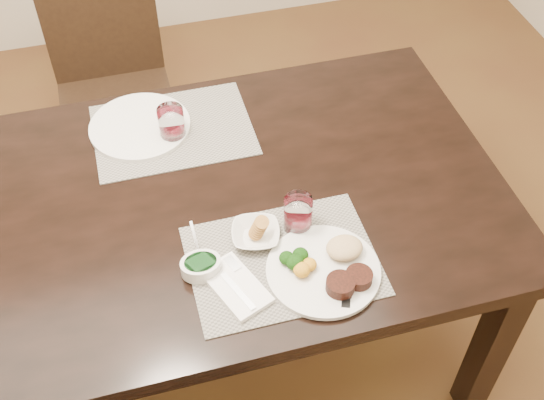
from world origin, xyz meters
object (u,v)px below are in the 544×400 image
object	(u,v)px
chair_far	(112,78)
dinner_plate	(329,268)
cracker_bowl	(256,234)
steak_knife	(342,281)
far_plate	(140,126)
wine_glass_near	(298,215)

from	to	relation	value
chair_far	dinner_plate	xyz separation A→B (m)	(0.43, -1.25, 0.27)
cracker_bowl	chair_far	bearing A→B (deg)	104.48
dinner_plate	steak_knife	world-z (taller)	dinner_plate
dinner_plate	cracker_bowl	world-z (taller)	cracker_bowl
dinner_plate	cracker_bowl	distance (m)	0.21
chair_far	cracker_bowl	distance (m)	1.17
chair_far	far_plate	size ratio (longest dim) A/B	3.02
dinner_plate	far_plate	world-z (taller)	dinner_plate
steak_knife	wine_glass_near	world-z (taller)	wine_glass_near
cracker_bowl	far_plate	distance (m)	0.55
dinner_plate	cracker_bowl	bearing A→B (deg)	142.39
chair_far	wine_glass_near	world-z (taller)	chair_far
cracker_bowl	wine_glass_near	size ratio (longest dim) A/B	1.46
chair_far	far_plate	bearing A→B (deg)	-84.39
far_plate	wine_glass_near	bearing A→B (deg)	-55.25
cracker_bowl	steak_knife	bearing A→B (deg)	-48.66
wine_glass_near	cracker_bowl	bearing A→B (deg)	-175.53
cracker_bowl	far_plate	size ratio (longest dim) A/B	0.49
cracker_bowl	dinner_plate	bearing A→B (deg)	-45.98
dinner_plate	far_plate	xyz separation A→B (m)	(-0.37, 0.65, -0.01)
dinner_plate	steak_knife	bearing A→B (deg)	-52.99
steak_knife	wine_glass_near	distance (m)	0.21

